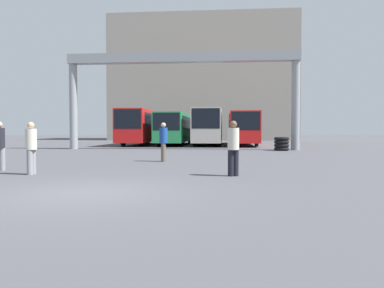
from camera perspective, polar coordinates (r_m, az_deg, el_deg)
name	(u,v)px	position (r m, az deg, el deg)	size (l,w,h in m)	color
ground_plane	(85,193)	(8.97, -15.93, -7.22)	(200.00, 200.00, 0.00)	#47474C
building_backdrop	(204,81)	(58.16, 1.81, 9.50)	(26.82, 12.00, 17.82)	gray
overhead_gantry	(182,73)	(28.13, -1.60, 10.69)	(17.19, 0.80, 7.15)	gray
bus_slot_0	(143,126)	(37.57, -7.47, 2.81)	(2.55, 12.09, 3.30)	red
bus_slot_1	(176,127)	(36.98, -2.51, 2.57)	(2.49, 12.03, 2.99)	#268C4C
bus_slot_2	(209,125)	(36.70, 2.56, 2.88)	(2.56, 12.05, 3.34)	beige
bus_slot_3	(242,127)	(36.92, 7.65, 2.61)	(2.55, 12.46, 3.06)	red
pedestrian_near_center	(163,141)	(17.20, -4.38, 0.47)	(0.37, 0.37, 1.79)	brown
pedestrian_near_right	(31,147)	(13.20, -23.31, -0.38)	(0.36, 0.36, 1.71)	gray
pedestrian_mid_left	(233,147)	(11.78, 6.31, -0.42)	(0.36, 0.36, 1.74)	black
tire_stack	(282,144)	(27.04, 13.48, 0.03)	(1.04, 1.04, 0.96)	black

